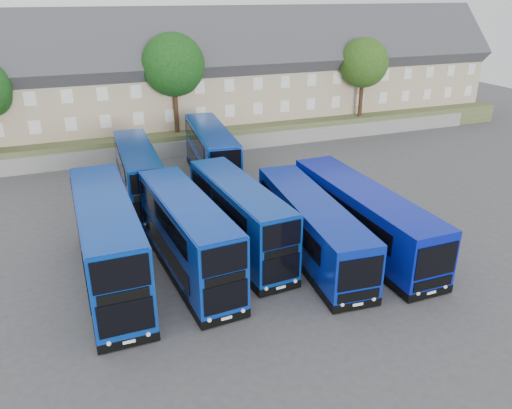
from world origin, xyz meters
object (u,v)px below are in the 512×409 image
(dd_front_left, at_px, (108,244))
(dd_front_mid, at_px, (188,237))
(tree_east, at_px, (364,65))
(tree_mid, at_px, (175,67))
(coach_east_a, at_px, (311,227))
(tree_far, at_px, (376,52))

(dd_front_left, xyz_separation_m, dd_front_mid, (4.15, -0.39, -0.19))
(dd_front_mid, height_order, tree_east, tree_east)
(dd_front_left, bearing_deg, tree_mid, 67.67)
(coach_east_a, bearing_deg, dd_front_left, -179.66)
(dd_front_mid, distance_m, tree_far, 42.64)
(dd_front_left, height_order, tree_east, tree_east)
(tree_far, bearing_deg, dd_front_left, -140.59)
(dd_front_left, xyz_separation_m, tree_far, (34.87, 28.65, 5.40))
(dd_front_mid, bearing_deg, tree_far, 39.09)
(dd_front_mid, bearing_deg, dd_front_left, 170.34)
(dd_front_left, bearing_deg, dd_front_mid, -5.86)
(coach_east_a, xyz_separation_m, tree_mid, (-2.55, 23.03, 6.38))
(coach_east_a, distance_m, tree_far, 38.19)
(dd_front_mid, relative_size, tree_far, 1.28)
(dd_front_left, xyz_separation_m, coach_east_a, (11.42, -0.88, -0.65))
(tree_mid, relative_size, tree_far, 1.06)
(dd_front_mid, bearing_deg, coach_east_a, -8.15)
(tree_mid, relative_size, tree_east, 1.12)
(coach_east_a, bearing_deg, tree_east, 56.99)
(tree_far, bearing_deg, tree_mid, -165.96)
(dd_front_left, xyz_separation_m, tree_mid, (8.87, 22.15, 5.74))
(tree_mid, height_order, tree_east, tree_mid)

